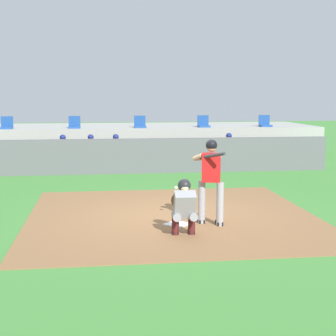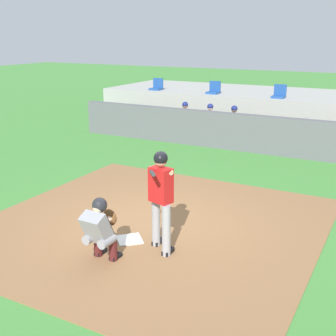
{
  "view_description": "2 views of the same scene",
  "coord_description": "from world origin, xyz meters",
  "px_view_note": "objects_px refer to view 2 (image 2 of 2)",
  "views": [
    {
      "loc": [
        -1.54,
        -11.1,
        2.72
      ],
      "look_at": [
        0.0,
        0.7,
        1.0
      ],
      "focal_mm": 54.48,
      "sensor_mm": 36.0,
      "label": 1
    },
    {
      "loc": [
        4.12,
        -6.97,
        3.64
      ],
      "look_at": [
        0.0,
        0.7,
        1.0
      ],
      "focal_mm": 47.12,
      "sensor_mm": 36.0,
      "label": 2
    }
  ],
  "objects_px": {
    "dugout_player_0": "(183,119)",
    "dugout_player_2": "(232,124)",
    "batter_at_plate": "(160,195)",
    "stadium_seat_0": "(157,87)",
    "stadium_seat_2": "(279,94)",
    "dugout_player_1": "(208,122)",
    "home_plate": "(130,239)",
    "stadium_seat_1": "(214,90)",
    "catcher_crouched": "(101,227)"
  },
  "relations": [
    {
      "from": "dugout_player_1",
      "to": "stadium_seat_2",
      "type": "bearing_deg",
      "value": 46.46
    },
    {
      "from": "home_plate",
      "to": "stadium_seat_1",
      "type": "xyz_separation_m",
      "value": [
        -2.6,
        10.18,
        1.51
      ]
    },
    {
      "from": "home_plate",
      "to": "catcher_crouched",
      "type": "relative_size",
      "value": 0.23
    },
    {
      "from": "catcher_crouched",
      "to": "stadium_seat_0",
      "type": "distance_m",
      "value": 12.22
    },
    {
      "from": "home_plate",
      "to": "dugout_player_1",
      "type": "distance_m",
      "value": 8.4
    },
    {
      "from": "home_plate",
      "to": "stadium_seat_2",
      "type": "xyz_separation_m",
      "value": [
        0.0,
        10.18,
        1.51
      ]
    },
    {
      "from": "home_plate",
      "to": "stadium_seat_0",
      "type": "height_order",
      "value": "stadium_seat_0"
    },
    {
      "from": "batter_at_plate",
      "to": "stadium_seat_2",
      "type": "xyz_separation_m",
      "value": [
        -0.69,
        10.23,
        0.5
      ]
    },
    {
      "from": "stadium_seat_1",
      "to": "home_plate",
      "type": "bearing_deg",
      "value": -75.67
    },
    {
      "from": "dugout_player_0",
      "to": "batter_at_plate",
      "type": "bearing_deg",
      "value": -66.2
    },
    {
      "from": "stadium_seat_0",
      "to": "stadium_seat_2",
      "type": "distance_m",
      "value": 5.2
    },
    {
      "from": "dugout_player_0",
      "to": "dugout_player_1",
      "type": "xyz_separation_m",
      "value": [
        0.99,
        0.0,
        0.0
      ]
    },
    {
      "from": "dugout_player_2",
      "to": "dugout_player_0",
      "type": "bearing_deg",
      "value": 180.0
    },
    {
      "from": "stadium_seat_1",
      "to": "batter_at_plate",
      "type": "bearing_deg",
      "value": -72.17
    },
    {
      "from": "batter_at_plate",
      "to": "stadium_seat_2",
      "type": "relative_size",
      "value": 3.76
    },
    {
      "from": "home_plate",
      "to": "dugout_player_2",
      "type": "relative_size",
      "value": 0.34
    },
    {
      "from": "stadium_seat_0",
      "to": "dugout_player_2",
      "type": "bearing_deg",
      "value": -26.02
    },
    {
      "from": "batter_at_plate",
      "to": "dugout_player_2",
      "type": "bearing_deg",
      "value": 101.86
    },
    {
      "from": "catcher_crouched",
      "to": "dugout_player_2",
      "type": "relative_size",
      "value": 1.44
    },
    {
      "from": "dugout_player_1",
      "to": "stadium_seat_2",
      "type": "relative_size",
      "value": 2.71
    },
    {
      "from": "home_plate",
      "to": "stadium_seat_2",
      "type": "height_order",
      "value": "stadium_seat_2"
    },
    {
      "from": "dugout_player_2",
      "to": "stadium_seat_1",
      "type": "relative_size",
      "value": 2.71
    },
    {
      "from": "stadium_seat_2",
      "to": "dugout_player_1",
      "type": "bearing_deg",
      "value": -133.54
    },
    {
      "from": "dugout_player_0",
      "to": "dugout_player_1",
      "type": "relative_size",
      "value": 1.0
    },
    {
      "from": "stadium_seat_0",
      "to": "stadium_seat_2",
      "type": "relative_size",
      "value": 1.0
    },
    {
      "from": "dugout_player_2",
      "to": "stadium_seat_0",
      "type": "height_order",
      "value": "stadium_seat_0"
    },
    {
      "from": "home_plate",
      "to": "dugout_player_1",
      "type": "height_order",
      "value": "dugout_player_1"
    },
    {
      "from": "stadium_seat_2",
      "to": "stadium_seat_0",
      "type": "bearing_deg",
      "value": 180.0
    },
    {
      "from": "dugout_player_0",
      "to": "dugout_player_2",
      "type": "xyz_separation_m",
      "value": [
        1.89,
        0.0,
        0.0
      ]
    },
    {
      "from": "home_plate",
      "to": "stadium_seat_0",
      "type": "relative_size",
      "value": 0.92
    },
    {
      "from": "home_plate",
      "to": "dugout_player_0",
      "type": "relative_size",
      "value": 0.34
    },
    {
      "from": "dugout_player_1",
      "to": "stadium_seat_0",
      "type": "height_order",
      "value": "stadium_seat_0"
    },
    {
      "from": "catcher_crouched",
      "to": "stadium_seat_2",
      "type": "height_order",
      "value": "stadium_seat_2"
    },
    {
      "from": "batter_at_plate",
      "to": "catcher_crouched",
      "type": "height_order",
      "value": "batter_at_plate"
    },
    {
      "from": "dugout_player_0",
      "to": "home_plate",
      "type": "bearing_deg",
      "value": -70.24
    },
    {
      "from": "dugout_player_0",
      "to": "stadium_seat_2",
      "type": "bearing_deg",
      "value": 34.82
    },
    {
      "from": "home_plate",
      "to": "dugout_player_1",
      "type": "bearing_deg",
      "value": 103.35
    },
    {
      "from": "stadium_seat_1",
      "to": "stadium_seat_2",
      "type": "bearing_deg",
      "value": 0.0
    },
    {
      "from": "stadium_seat_0",
      "to": "stadium_seat_2",
      "type": "height_order",
      "value": "same"
    },
    {
      "from": "dugout_player_2",
      "to": "batter_at_plate",
      "type": "bearing_deg",
      "value": -78.14
    },
    {
      "from": "home_plate",
      "to": "stadium_seat_2",
      "type": "bearing_deg",
      "value": 90.0
    },
    {
      "from": "dugout_player_1",
      "to": "stadium_seat_0",
      "type": "xyz_separation_m",
      "value": [
        -3.27,
        2.03,
        0.86
      ]
    },
    {
      "from": "dugout_player_1",
      "to": "stadium_seat_2",
      "type": "distance_m",
      "value": 2.94
    },
    {
      "from": "dugout_player_2",
      "to": "stadium_seat_1",
      "type": "bearing_deg",
      "value": 127.63
    },
    {
      "from": "batter_at_plate",
      "to": "stadium_seat_0",
      "type": "relative_size",
      "value": 3.76
    },
    {
      "from": "dugout_player_1",
      "to": "stadium_seat_2",
      "type": "xyz_separation_m",
      "value": [
        1.93,
        2.03,
        0.86
      ]
    },
    {
      "from": "dugout_player_2",
      "to": "catcher_crouched",
      "type": "bearing_deg",
      "value": -83.45
    },
    {
      "from": "stadium_seat_0",
      "to": "catcher_crouched",
      "type": "bearing_deg",
      "value": -64.74
    },
    {
      "from": "batter_at_plate",
      "to": "stadium_seat_1",
      "type": "height_order",
      "value": "stadium_seat_1"
    },
    {
      "from": "stadium_seat_2",
      "to": "dugout_player_2",
      "type": "bearing_deg",
      "value": -116.88
    }
  ]
}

